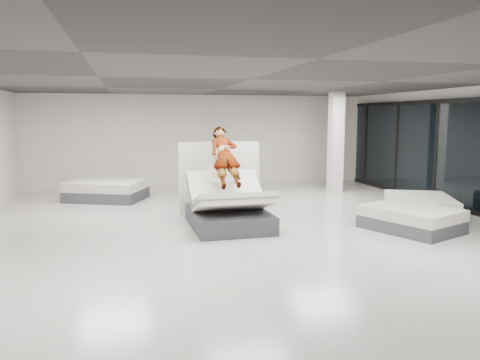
% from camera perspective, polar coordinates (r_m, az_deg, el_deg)
% --- Properties ---
extents(room, '(14.00, 14.04, 3.20)m').
position_cam_1_polar(room, '(9.79, 1.34, 2.79)').
color(room, beige).
rests_on(room, ground).
extents(hero_bed, '(1.70, 2.22, 1.32)m').
position_cam_1_polar(hero_bed, '(10.38, -1.40, -3.48)').
color(hero_bed, '#3E3D43').
rests_on(hero_bed, floor).
extents(person, '(0.67, 1.54, 1.55)m').
position_cam_1_polar(person, '(10.54, -1.80, 1.64)').
color(person, slate).
rests_on(person, hero_bed).
extents(remote, '(0.05, 0.14, 0.08)m').
position_cam_1_polar(remote, '(10.28, -0.17, 0.27)').
color(remote, black).
rests_on(remote, person).
extents(divider_panel, '(2.01, 0.14, 1.83)m').
position_cam_1_polar(divider_panel, '(11.63, -2.51, 0.18)').
color(divider_panel, silver).
rests_on(divider_panel, floor).
extents(flat_bed_right_far, '(2.09, 2.34, 0.53)m').
position_cam_1_polar(flat_bed_right_far, '(12.17, 21.06, -3.10)').
color(flat_bed_right_far, '#3E3D43').
rests_on(flat_bed_right_far, floor).
extents(flat_bed_right_near, '(1.99, 2.24, 0.51)m').
position_cam_1_polar(flat_bed_right_near, '(10.77, 20.10, -4.47)').
color(flat_bed_right_near, '#3E3D43').
rests_on(flat_bed_right_near, floor).
extents(flat_bed_left_far, '(2.52, 2.25, 0.57)m').
position_cam_1_polar(flat_bed_left_far, '(14.34, -15.94, -1.21)').
color(flat_bed_left_far, '#3E3D43').
rests_on(flat_bed_left_far, floor).
extents(column, '(0.40, 0.40, 3.20)m').
position_cam_1_polar(column, '(15.39, 11.59, 4.44)').
color(column, silver).
rests_on(column, floor).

